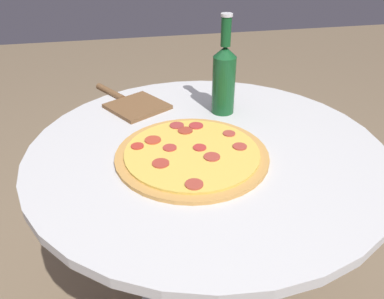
% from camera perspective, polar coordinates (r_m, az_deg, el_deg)
% --- Properties ---
extents(table, '(0.92, 0.92, 0.75)m').
position_cam_1_polar(table, '(1.08, 2.02, -7.67)').
color(table, silver).
rests_on(table, ground_plane).
extents(pizza, '(0.38, 0.38, 0.02)m').
position_cam_1_polar(pizza, '(0.92, -0.02, -0.62)').
color(pizza, '#C68E47').
rests_on(pizza, table).
extents(beer_bottle, '(0.07, 0.07, 0.29)m').
position_cam_1_polar(beer_bottle, '(1.11, 4.89, 10.97)').
color(beer_bottle, '#144C23').
rests_on(beer_bottle, table).
extents(pizza_paddle, '(0.31, 0.24, 0.02)m').
position_cam_1_polar(pizza_paddle, '(1.20, -9.18, 6.94)').
color(pizza_paddle, brown).
rests_on(pizza_paddle, table).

